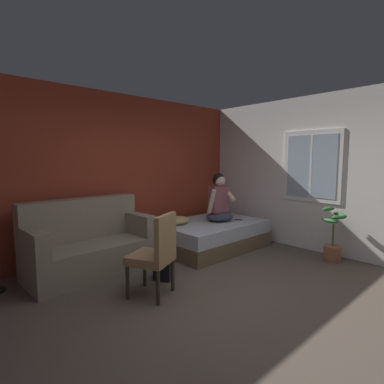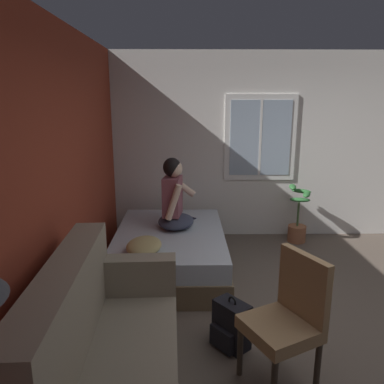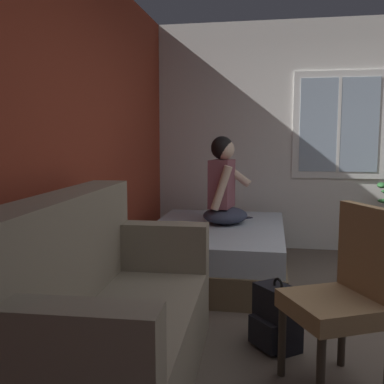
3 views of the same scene
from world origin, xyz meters
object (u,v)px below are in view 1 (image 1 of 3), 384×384
Objects in this scene: couch at (89,245)px; cell_phone at (238,220)px; side_chair at (156,252)px; bed at (211,235)px; potted_plant at (333,242)px; throw_pillow at (177,220)px; backpack at (164,264)px; person_seated at (219,202)px.

cell_phone is (2.62, -0.59, 0.09)m from couch.
bed is at bearing 26.18° from side_chair.
throw_pillow is at bearing 125.84° from potted_plant.
side_chair is at bearing -137.68° from throw_pillow.
backpack is (0.65, -0.91, -0.20)m from couch.
person_seated is at bearing -20.84° from throw_pillow.
side_chair is at bearing -137.86° from backpack.
throw_pillow is at bearing 158.05° from bed.
couch reaches higher than side_chair.
couch is 2.04× the size of potted_plant.
cell_phone is 0.17× the size of potted_plant.
couch is 3.72m from potted_plant.
throw_pillow is 0.56× the size of potted_plant.
person_seated is 1.91× the size of backpack.
bed is 2.12m from side_chair.
potted_plant is at bearing -54.16° from throw_pillow.
person_seated reaches higher than couch.
potted_plant is (0.72, -1.77, -0.53)m from person_seated.
throw_pillow is at bearing 42.32° from side_chair.
side_chair is 2.46m from cell_phone.
couch is 2.69m from cell_phone.
couch is 12.02× the size of cell_phone.
person_seated is at bearing 112.06° from potted_plant.
side_chair reaches higher than cell_phone.
person_seated is 1.03× the size of potted_plant.
throw_pillow is (1.29, 1.17, 0.02)m from side_chair.
potted_plant is at bearing -27.66° from backpack.
throw_pillow reaches higher than backpack.
person_seated is 6.08× the size of cell_phone.
couch reaches higher than bed.
backpack is at bearing -54.63° from couch.
cell_phone is at bearing -33.48° from person_seated.
couch reaches higher than throw_pillow.
side_chair reaches higher than bed.
person_seated reaches higher than potted_plant.
side_chair is 1.15× the size of potted_plant.
bed is at bearing 163.22° from person_seated.
cell_phone is (0.31, -0.20, -0.35)m from person_seated.
person_seated reaches higher than throw_pillow.
side_chair is at bearing -156.94° from person_seated.
bed is 2.27× the size of potted_plant.
throw_pillow reaches higher than bed.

